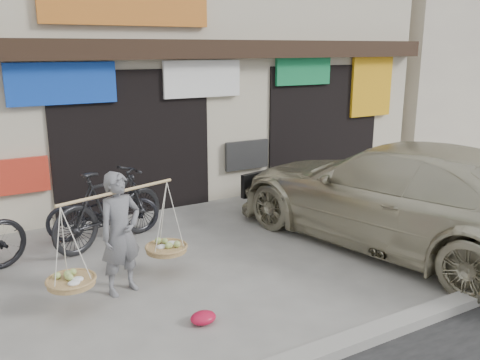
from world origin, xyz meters
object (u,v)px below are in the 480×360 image
bike_1 (110,207)px  bike_2 (103,209)px  suv (397,194)px  street_vendor (121,238)px

bike_1 → bike_2: bike_1 is taller
bike_1 → bike_2: (-0.01, 0.37, -0.14)m
bike_2 → suv: bearing=-114.8°
bike_2 → suv: size_ratio=0.30×
street_vendor → bike_2: (0.32, 2.08, -0.26)m
street_vendor → bike_2: street_vendor is taller
bike_2 → suv: (3.98, -2.64, 0.35)m
street_vendor → bike_2: 2.12m
street_vendor → suv: 4.34m
bike_1 → bike_2: 0.40m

